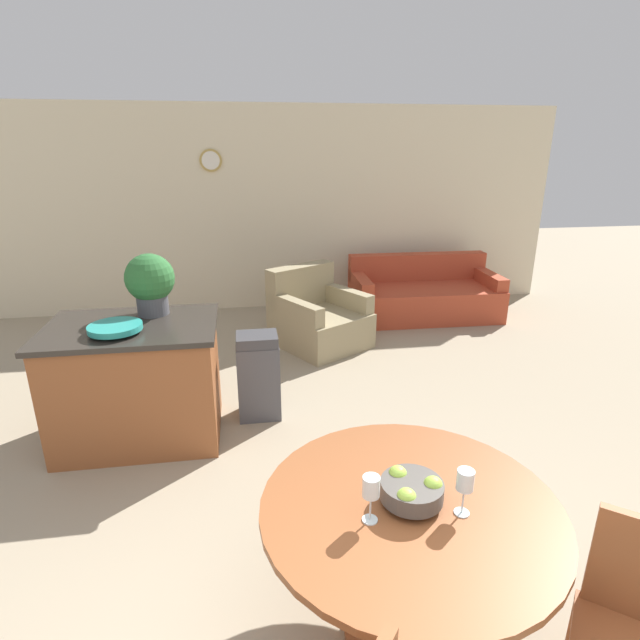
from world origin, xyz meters
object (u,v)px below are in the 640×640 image
(wine_glass_left, at_px, (371,489))
(armchair, at_px, (317,319))
(wine_glass_right, at_px, (465,482))
(couch, at_px, (423,296))
(trash_bin, at_px, (259,376))
(teal_bowl, at_px, (115,328))
(dining_chair_near_right, at_px, (638,631))
(kitchen_island, at_px, (138,381))
(dining_table, at_px, (408,536))
(potted_plant, at_px, (150,282))
(fruit_bowl, at_px, (412,490))

(wine_glass_left, bearing_deg, armchair, 84.56)
(wine_glass_right, bearing_deg, couch, 71.48)
(trash_bin, bearing_deg, teal_bowl, -161.13)
(trash_bin, distance_m, armchair, 1.71)
(dining_chair_near_right, height_order, kitchen_island, kitchen_island)
(dining_table, bearing_deg, wine_glass_right, -25.18)
(dining_chair_near_right, xyz_separation_m, wine_glass_right, (-0.53, 0.41, 0.41))
(couch, distance_m, armchair, 1.75)
(potted_plant, distance_m, trash_bin, 1.15)
(dining_table, bearing_deg, dining_chair_near_right, -34.48)
(dining_chair_near_right, relative_size, wine_glass_left, 4.36)
(potted_plant, bearing_deg, dining_table, -58.55)
(kitchen_island, xyz_separation_m, potted_plant, (0.13, 0.23, 0.72))
(fruit_bowl, distance_m, potted_plant, 2.63)
(wine_glass_left, relative_size, potted_plant, 0.43)
(dining_table, relative_size, dining_chair_near_right, 1.42)
(dining_chair_near_right, bearing_deg, trash_bin, -24.79)
(kitchen_island, bearing_deg, wine_glass_left, -57.78)
(dining_table, height_order, trash_bin, dining_table)
(wine_glass_right, xyz_separation_m, potted_plant, (-1.55, 2.31, 0.28))
(kitchen_island, bearing_deg, fruit_bowl, -53.14)
(fruit_bowl, height_order, wine_glass_right, wine_glass_right)
(fruit_bowl, xyz_separation_m, kitchen_island, (-1.49, 1.99, -0.36))
(kitchen_island, xyz_separation_m, couch, (3.21, 2.51, -0.19))
(dining_table, height_order, kitchen_island, kitchen_island)
(dining_chair_near_right, relative_size, trash_bin, 1.22)
(dining_chair_near_right, relative_size, potted_plant, 1.88)
(wine_glass_left, bearing_deg, fruit_bowl, 19.42)
(dining_chair_near_right, distance_m, kitchen_island, 3.32)
(dining_chair_near_right, height_order, wine_glass_left, wine_glass_left)
(dining_table, relative_size, armchair, 1.03)
(dining_table, bearing_deg, fruit_bowl, -97.82)
(dining_chair_near_right, distance_m, wine_glass_right, 0.78)
(teal_bowl, height_order, armchair, teal_bowl)
(dining_table, bearing_deg, couch, 69.04)
(fruit_bowl, xyz_separation_m, couch, (1.72, 4.50, -0.55))
(dining_table, relative_size, couch, 0.66)
(fruit_bowl, xyz_separation_m, armchair, (0.16, 3.70, -0.53))
(dining_table, bearing_deg, potted_plant, 121.45)
(dining_table, distance_m, wine_glass_right, 0.38)
(dining_table, xyz_separation_m, kitchen_island, (-1.49, 1.99, -0.12))
(dining_table, distance_m, teal_bowl, 2.42)
(fruit_bowl, distance_m, trash_bin, 2.28)
(teal_bowl, bearing_deg, potted_plant, 63.99)
(trash_bin, bearing_deg, armchair, 64.60)
(dining_chair_near_right, distance_m, trash_bin, 2.95)
(potted_plant, xyz_separation_m, armchair, (1.52, 1.48, -0.90))
(dining_table, height_order, potted_plant, potted_plant)
(teal_bowl, distance_m, couch, 4.29)
(armchair, bearing_deg, potted_plant, -166.71)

